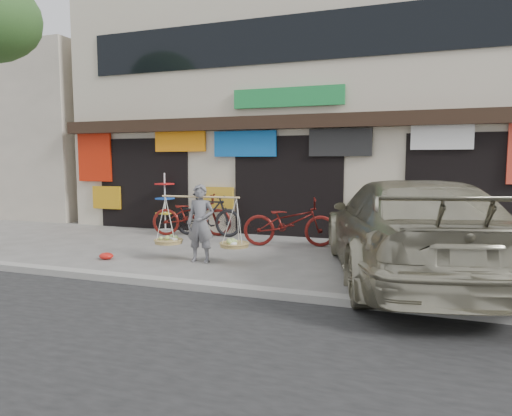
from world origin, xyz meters
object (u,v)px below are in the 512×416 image
(bike_0, at_px, (192,215))
(suv, at_px, (407,229))
(street_vendor, at_px, (201,227))
(bike_1, at_px, (208,215))
(display_rack, at_px, (165,208))
(bike_2, at_px, (290,222))

(bike_0, bearing_deg, suv, -133.93)
(street_vendor, xyz_separation_m, bike_0, (-1.70, 2.89, -0.15))
(bike_1, bearing_deg, display_rack, 73.05)
(bike_1, height_order, suv, suv)
(bike_0, bearing_deg, street_vendor, -166.47)
(street_vendor, xyz_separation_m, bike_2, (1.22, 2.27, -0.14))
(bike_0, relative_size, suv, 0.34)
(street_vendor, height_order, display_rack, display_rack)
(display_rack, bearing_deg, suv, -26.31)
(bike_0, height_order, display_rack, display_rack)
(bike_1, height_order, display_rack, display_rack)
(bike_2, distance_m, display_rack, 4.17)
(street_vendor, bearing_deg, suv, -3.45)
(bike_0, distance_m, bike_2, 2.99)
(bike_0, relative_size, bike_2, 0.98)
(bike_2, bearing_deg, bike_0, 63.43)
(bike_1, relative_size, suv, 0.30)
(suv, xyz_separation_m, display_rack, (-6.73, 3.33, -0.18))
(street_vendor, xyz_separation_m, display_rack, (-2.81, 3.35, -0.04))
(street_vendor, bearing_deg, bike_1, 109.29)
(suv, bearing_deg, bike_0, -41.27)
(bike_2, bearing_deg, display_rack, 60.39)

